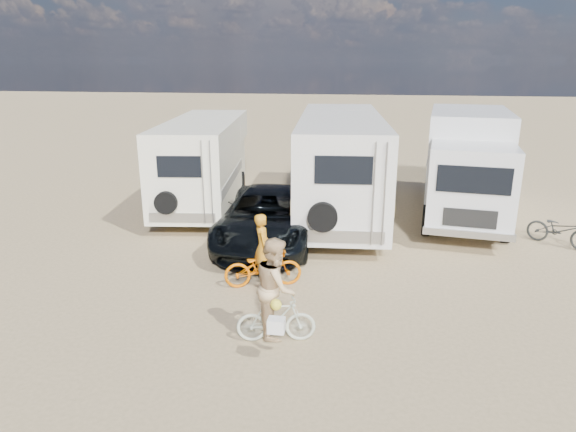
% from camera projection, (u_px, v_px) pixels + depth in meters
% --- Properties ---
extents(ground, '(140.00, 140.00, 0.00)m').
position_uv_depth(ground, '(328.00, 300.00, 11.00)').
color(ground, tan).
rests_on(ground, ground).
extents(rv_main, '(3.23, 9.04, 3.29)m').
position_uv_depth(rv_main, '(340.00, 166.00, 16.71)').
color(rv_main, white).
rests_on(rv_main, ground).
extents(rv_left, '(3.22, 7.59, 3.02)m').
position_uv_depth(rv_left, '(204.00, 163.00, 17.86)').
color(rv_left, white).
rests_on(rv_left, ground).
extents(box_truck, '(3.32, 7.20, 3.42)m').
position_uv_depth(box_truck, '(467.00, 167.00, 16.26)').
color(box_truck, silver).
rests_on(box_truck, ground).
extents(dark_suv, '(2.81, 5.56, 1.51)m').
position_uv_depth(dark_suv, '(267.00, 217.00, 14.34)').
color(dark_suv, black).
rests_on(dark_suv, ground).
extents(bike_man, '(1.87, 1.12, 0.93)m').
position_uv_depth(bike_man, '(263.00, 267.00, 11.57)').
color(bike_man, '#CF5B00').
rests_on(bike_man, ground).
extents(bike_woman, '(1.52, 0.69, 0.88)m').
position_uv_depth(bike_woman, '(276.00, 320.00, 9.28)').
color(bike_woman, '#B0B8A0').
rests_on(bike_woman, ground).
extents(rider_man, '(0.53, 0.65, 1.56)m').
position_uv_depth(rider_man, '(263.00, 254.00, 11.48)').
color(rider_man, '#C27B17').
rests_on(rider_man, ground).
extents(rider_woman, '(0.86, 1.01, 1.84)m').
position_uv_depth(rider_woman, '(276.00, 296.00, 9.14)').
color(rider_woman, tan).
rests_on(rider_woman, ground).
extents(bike_parked, '(1.79, 1.56, 0.93)m').
position_uv_depth(bike_parked, '(560.00, 230.00, 14.12)').
color(bike_parked, black).
rests_on(bike_parked, ground).
extents(cooler, '(0.60, 0.46, 0.45)m').
position_uv_depth(cooler, '(342.00, 230.00, 14.88)').
color(cooler, teal).
rests_on(cooler, ground).
extents(crate, '(0.47, 0.47, 0.33)m').
position_uv_depth(crate, '(355.00, 231.00, 15.00)').
color(crate, '#8B7050').
rests_on(crate, ground).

